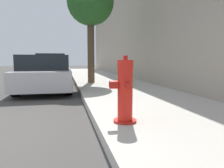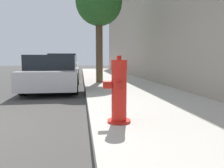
% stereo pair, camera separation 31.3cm
% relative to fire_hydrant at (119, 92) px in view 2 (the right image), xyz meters
% --- Properties ---
extents(sidewalk_slab, '(2.83, 40.00, 0.15)m').
position_rel_fire_hydrant_xyz_m(sidewalk_slab, '(1.01, 0.10, -0.52)').
color(sidewalk_slab, '#B7B2A8').
rests_on(sidewalk_slab, ground_plane).
extents(fire_hydrant, '(0.39, 0.41, 0.96)m').
position_rel_fire_hydrant_xyz_m(fire_hydrant, '(0.00, 0.00, 0.00)').
color(fire_hydrant, red).
rests_on(fire_hydrant, sidewalk_slab).
extents(parked_car_near, '(1.71, 4.42, 1.21)m').
position_rel_fire_hydrant_xyz_m(parked_car_near, '(-1.48, 5.00, 0.00)').
color(parked_car_near, '#B7B7BC').
rests_on(parked_car_near, ground_plane).
extents(parked_car_mid, '(1.73, 3.82, 1.42)m').
position_rel_fire_hydrant_xyz_m(parked_car_mid, '(-1.60, 10.68, 0.09)').
color(parked_car_mid, silver).
rests_on(parked_car_mid, ground_plane).
extents(street_tree_near, '(1.82, 1.82, 4.05)m').
position_rel_fire_hydrant_xyz_m(street_tree_near, '(0.20, 5.74, 2.65)').
color(street_tree_near, brown).
rests_on(street_tree_near, sidewalk_slab).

